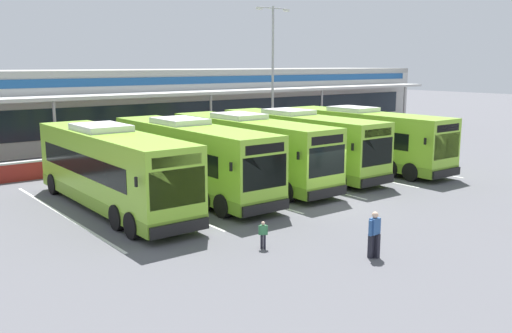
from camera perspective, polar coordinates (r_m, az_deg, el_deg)
ground_plane at (r=26.31m, az=7.53°, el=-3.87°), size 200.00×200.00×0.00m
terminal_building at (r=48.38m, az=-15.89°, el=6.00°), size 70.00×13.00×6.00m
red_barrier_wall at (r=37.55m, az=-8.45°, el=1.30°), size 60.00×0.40×1.10m
coach_bus_leftmost at (r=25.73m, az=-14.66°, el=-0.38°), size 2.99×12.18×3.78m
coach_bus_left_centre at (r=27.96m, az=-6.77°, el=0.75°), size 2.99×12.18×3.78m
coach_bus_centre at (r=30.47m, az=-0.69°, el=1.63°), size 2.99×12.18×3.78m
coach_bus_right_centre at (r=33.24m, az=4.42°, el=2.34°), size 2.99×12.18×3.78m
coach_bus_rightmost at (r=35.85m, az=11.00°, el=2.78°), size 2.99×12.18×3.78m
bay_stripe_far_west at (r=25.82m, az=-19.34°, el=-4.65°), size 0.14×13.00×0.01m
bay_stripe_west at (r=27.38m, az=-11.01°, el=-3.39°), size 0.14×13.00×0.01m
bay_stripe_mid_west at (r=29.47m, az=-3.73°, el=-2.23°), size 0.14×13.00×0.01m
bay_stripe_centre at (r=31.97m, az=2.48°, el=-1.21°), size 0.14×13.00×0.01m
bay_stripe_mid_east at (r=34.80m, az=7.74°, el=-0.33°), size 0.14×13.00×0.01m
bay_stripe_east at (r=37.89m, az=12.18°, el=0.42°), size 0.14×13.00×0.01m
pedestrian_child at (r=19.84m, az=0.74°, el=-6.95°), size 0.30×0.26×1.00m
pedestrian_near_bin at (r=19.25m, az=12.09°, el=-6.72°), size 0.53×0.30×1.62m
lamp_post_centre at (r=45.47m, az=1.74°, el=10.26°), size 3.24×0.28×11.00m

